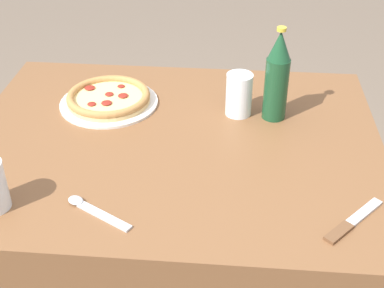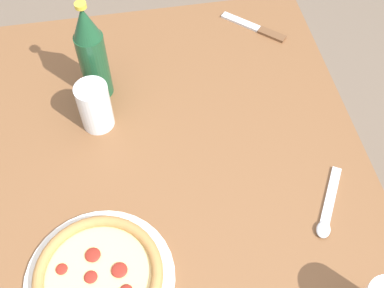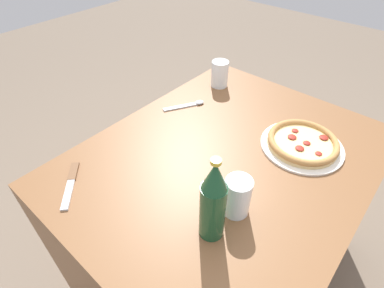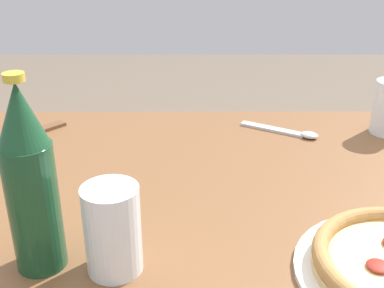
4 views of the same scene
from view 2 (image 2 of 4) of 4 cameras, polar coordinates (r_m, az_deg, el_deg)
The scene contains 7 objects.
ground_plane at distance 1.75m, azimuth -1.39°, elevation -16.36°, with size 8.00×8.00×0.00m, color #6B5B4C.
table at distance 1.40m, azimuth -1.70°, elevation -11.52°, with size 1.12×0.89×0.74m.
pizza_salami at distance 0.97m, azimuth -10.99°, elevation -15.19°, with size 0.29×0.29×0.04m.
glass_cola at distance 1.13m, azimuth -11.40°, elevation 4.24°, with size 0.08×0.08×0.12m.
beer_bottle at distance 1.15m, azimuth -11.79°, elevation 10.44°, with size 0.07×0.07×0.27m.
knife at distance 1.39m, azimuth 7.60°, elevation 13.46°, with size 0.15×0.16×0.01m.
spoon at distance 1.06m, azimuth 15.75°, elevation -7.65°, with size 0.17×0.11×0.01m.
Camera 2 is at (-0.55, 0.06, 1.66)m, focal length 45.00 mm.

